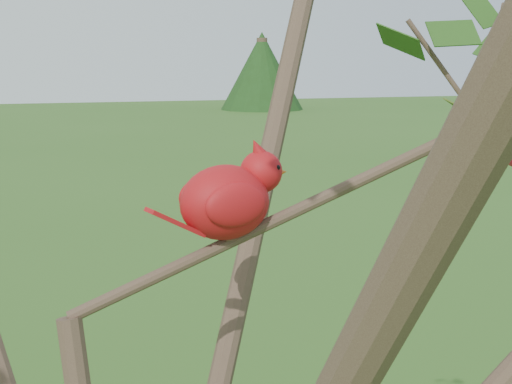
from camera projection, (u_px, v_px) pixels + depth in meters
crabapple_tree at (137, 206)px, 0.93m from camera, size 2.35×2.05×2.95m
cardinal at (229, 198)px, 1.08m from camera, size 0.22×0.13×0.15m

